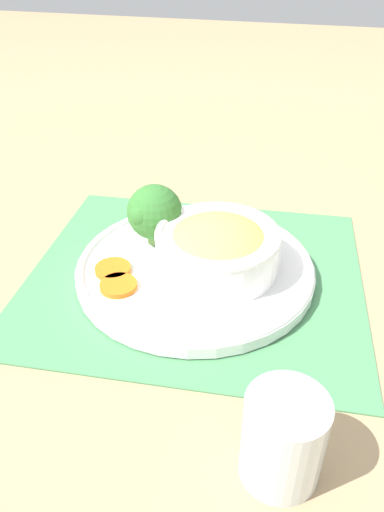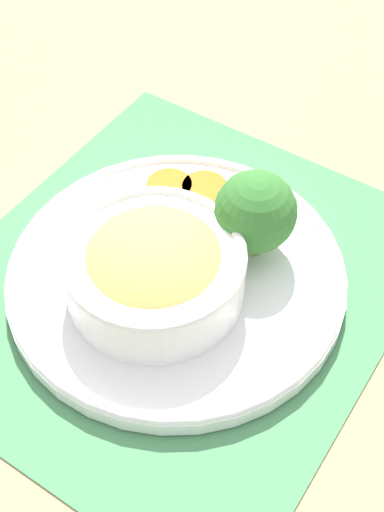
# 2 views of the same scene
# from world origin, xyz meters

# --- Properties ---
(ground_plane) EXTENTS (4.00, 4.00, 0.00)m
(ground_plane) POSITION_xyz_m (0.00, 0.00, 0.00)
(ground_plane) COLOR tan
(placemat) EXTENTS (0.44, 0.49, 0.00)m
(placemat) POSITION_xyz_m (0.00, 0.00, 0.00)
(placemat) COLOR #4C8C59
(placemat) RESTS_ON ground_plane
(plate) EXTENTS (0.33, 0.33, 0.02)m
(plate) POSITION_xyz_m (0.00, 0.00, 0.02)
(plate) COLOR white
(plate) RESTS_ON placemat
(bowl) EXTENTS (0.17, 0.17, 0.07)m
(bowl) POSITION_xyz_m (-0.00, -0.03, 0.05)
(bowl) COLOR white
(bowl) RESTS_ON plate
(broccoli_floret) EXTENTS (0.08, 0.08, 0.09)m
(broccoli_floret) POSITION_xyz_m (0.04, 0.07, 0.07)
(broccoli_floret) COLOR #759E51
(broccoli_floret) RESTS_ON plate
(carrot_slice_near) EXTENTS (0.05, 0.05, 0.01)m
(carrot_slice_near) POSITION_xyz_m (-0.04, 0.10, 0.02)
(carrot_slice_near) COLOR orange
(carrot_slice_near) RESTS_ON plate
(carrot_slice_middle) EXTENTS (0.05, 0.05, 0.01)m
(carrot_slice_middle) POSITION_xyz_m (-0.08, 0.08, 0.02)
(carrot_slice_middle) COLOR orange
(carrot_slice_middle) RESTS_ON plate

